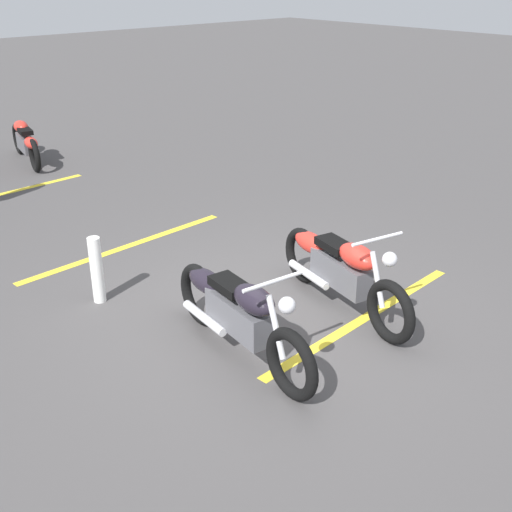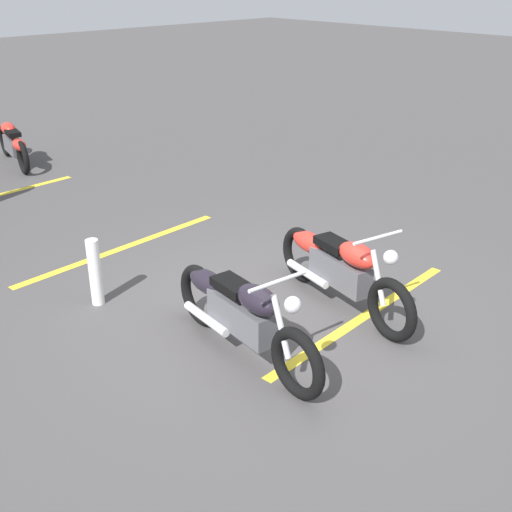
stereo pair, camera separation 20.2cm
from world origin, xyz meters
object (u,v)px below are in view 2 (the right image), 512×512
Objects in this scene: motorcycle_bright_foreground at (339,268)px; motorcycle_row_far_left at (13,144)px; bollard_post at (95,272)px; motorcycle_dark_foreground at (240,312)px.

motorcycle_bright_foreground is 7.70m from motorcycle_row_far_left.
motorcycle_bright_foreground is 2.84× the size of bollard_post.
motorcycle_dark_foreground is at bearing -79.01° from motorcycle_bright_foreground.
motorcycle_row_far_left is at bearing -16.68° from bollard_post.
motorcycle_dark_foreground is at bearing -177.71° from motorcycle_row_far_left.
motorcycle_dark_foreground is 1.92m from bollard_post.
motorcycle_row_far_left is (7.70, 0.18, -0.04)m from motorcycle_bright_foreground.
motorcycle_row_far_left is at bearing -166.79° from motorcycle_bright_foreground.
bollard_post is (-5.82, 1.74, -0.03)m from motorcycle_row_far_left.
motorcycle_row_far_left is 2.59× the size of bollard_post.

